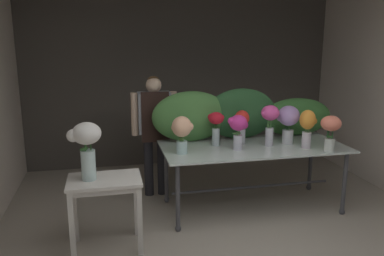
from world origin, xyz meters
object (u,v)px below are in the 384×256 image
Objects in this scene: vase_scarlet_peonies at (242,123)px; vase_white_roses_tall at (86,144)px; vase_magenta_carnations at (238,128)px; vase_sunset_freesia at (308,126)px; side_table_white at (105,189)px; display_table_glass at (253,154)px; vase_fuchsia_tulips at (270,119)px; vase_peach_snapdragons at (182,131)px; florist at (154,123)px; vase_crimson_stock at (216,124)px; vase_lilac_hydrangea at (289,120)px; vase_coral_anemones at (331,129)px.

vase_white_roses_tall reaches higher than vase_scarlet_peonies.
vase_magenta_carnations is 0.91× the size of vase_sunset_freesia.
display_table_glass is at bearing 18.50° from side_table_white.
display_table_glass is 0.39m from vase_scarlet_peonies.
side_table_white is 1.49× the size of vase_fuchsia_tulips.
vase_fuchsia_tulips reaches higher than vase_magenta_carnations.
vase_magenta_carnations is 0.97× the size of vase_peach_snapdragons.
vase_sunset_freesia reaches higher than side_table_white.
florist reaches higher than vase_magenta_carnations.
vase_sunset_freesia is at bearing -18.50° from vase_crimson_stock.
vase_lilac_hydrangea is at bearing -23.75° from florist.
florist reaches higher than vase_crimson_stock.
vase_crimson_stock is 1.06m from vase_sunset_freesia.
vase_crimson_stock is 0.33m from vase_scarlet_peonies.
vase_magenta_carnations is 0.99× the size of vase_scarlet_peonies.
vase_crimson_stock is 0.90× the size of vase_sunset_freesia.
vase_sunset_freesia is at bearing -20.81° from display_table_glass.
side_table_white is 1.62× the size of vase_sunset_freesia.
vase_coral_anemones is at bearing 3.71° from vase_white_roses_tall.
vase_lilac_hydrangea reaches higher than side_table_white.
side_table_white is at bearing -156.78° from vase_scarlet_peonies.
vase_crimson_stock is at bearing 164.64° from display_table_glass.
vase_lilac_hydrangea is at bearing 5.72° from vase_peach_snapdragons.
vase_magenta_carnations is at bearing -152.26° from display_table_glass.
vase_sunset_freesia is at bearing -28.44° from florist.
display_table_glass is 0.58m from vase_crimson_stock.
vase_coral_anemones reaches higher than side_table_white.
vase_scarlet_peonies reaches higher than side_table_white.
vase_fuchsia_tulips is at bearing -169.27° from vase_lilac_hydrangea.
vase_sunset_freesia reaches higher than vase_scarlet_peonies.
florist is (0.65, 1.27, 0.36)m from side_table_white.
vase_scarlet_peonies reaches higher than vase_crimson_stock.
vase_fuchsia_tulips reaches higher than vase_lilac_hydrangea.
vase_magenta_carnations is 0.82m from vase_sunset_freesia.
vase_sunset_freesia is (1.67, -0.91, 0.09)m from florist.
vase_peach_snapdragons is 1.11m from vase_white_roses_tall.
vase_peach_snapdragons is 0.75× the size of vase_white_roses_tall.
vase_peach_snapdragons is at bearing 24.69° from vase_white_roses_tall.
vase_coral_anemones is (0.57, -0.37, -0.06)m from vase_fuchsia_tulips.
vase_coral_anemones is (0.31, -0.42, -0.03)m from vase_lilac_hydrangea.
vase_peach_snapdragons is at bearing -152.06° from vase_crimson_stock.
vase_magenta_carnations is 0.31m from vase_crimson_stock.
vase_fuchsia_tulips is 0.43m from vase_sunset_freesia.
vase_fuchsia_tulips is at bearing 155.73° from vase_sunset_freesia.
vase_magenta_carnations is 0.70m from vase_lilac_hydrangea.
vase_peach_snapdragons is 0.86× the size of vase_fuchsia_tulips.
vase_coral_anemones is at bearing -28.92° from display_table_glass.
florist is 3.37× the size of vase_lilac_hydrangea.
vase_lilac_hydrangea is at bearing -11.19° from vase_scarlet_peonies.
vase_scarlet_peonies is 1.93m from vase_white_roses_tall.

